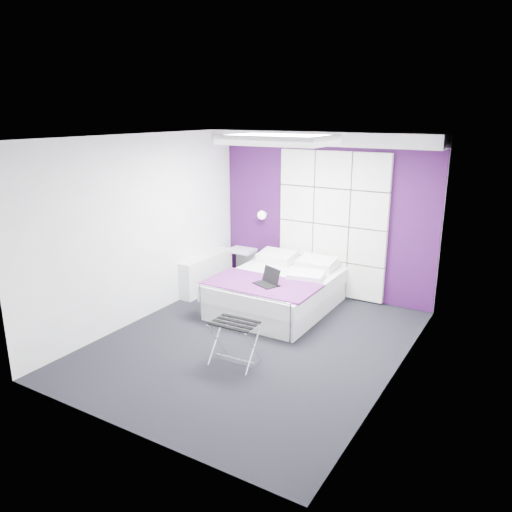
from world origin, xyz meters
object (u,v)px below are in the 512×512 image
at_px(radiator, 207,273).
at_px(laptop, 268,280).
at_px(luggage_rack, 235,343).
at_px(wall_lamp, 263,215).
at_px(nightstand, 242,250).
at_px(bed, 277,291).

relative_size(radiator, laptop, 3.53).
relative_size(radiator, luggage_rack, 2.26).
distance_m(wall_lamp, nightstand, 0.78).
bearing_deg(bed, nightstand, 144.02).
bearing_deg(wall_lamp, laptop, -57.44).
distance_m(wall_lamp, laptop, 1.69).
distance_m(wall_lamp, bed, 1.49).
xyz_separation_m(bed, laptop, (0.09, -0.44, 0.31)).
xyz_separation_m(radiator, bed, (1.40, -0.12, -0.02)).
height_order(wall_lamp, nightstand, wall_lamp).
distance_m(nightstand, luggage_rack, 3.04).
relative_size(radiator, bed, 0.63).
distance_m(radiator, bed, 1.40).
bearing_deg(radiator, bed, -4.89).
bearing_deg(laptop, bed, 124.38).
bearing_deg(luggage_rack, bed, 100.05).
bearing_deg(radiator, wall_lamp, 49.90).
distance_m(luggage_rack, laptop, 1.39).
height_order(luggage_rack, laptop, laptop).
xyz_separation_m(bed, luggage_rack, (0.39, -1.76, -0.02)).
relative_size(bed, luggage_rack, 3.61).
height_order(nightstand, luggage_rack, nightstand).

